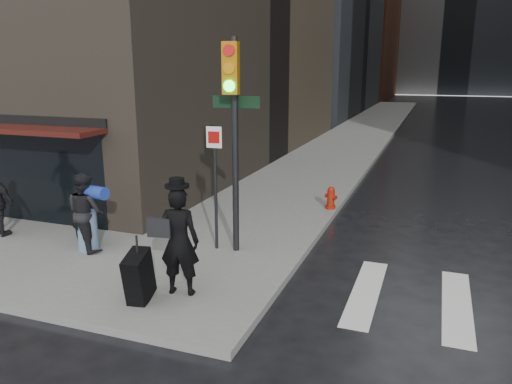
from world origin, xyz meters
TOP-DOWN VIEW (x-y plane):
  - ground at (0.00, 0.00)m, footprint 140.00×140.00m
  - sidewalk_left at (0.00, 27.00)m, footprint 4.00×50.00m
  - man_overcoat at (0.30, -0.63)m, footprint 1.12×1.26m
  - man_jeans at (-2.59, 0.74)m, footprint 1.22×0.99m
  - traffic_light at (0.49, 1.73)m, footprint 1.14×0.55m
  - fire_hydrant at (1.80, 5.86)m, footprint 0.38×0.29m

SIDE VIEW (x-z plane):
  - ground at x=0.00m, z-range 0.00..0.00m
  - sidewalk_left at x=0.00m, z-range 0.00..0.15m
  - fire_hydrant at x=1.80m, z-range 0.11..0.77m
  - man_jeans at x=-2.59m, z-range 0.15..1.90m
  - man_overcoat at x=0.30m, z-range -0.02..2.14m
  - traffic_light at x=0.49m, z-range 0.81..5.38m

